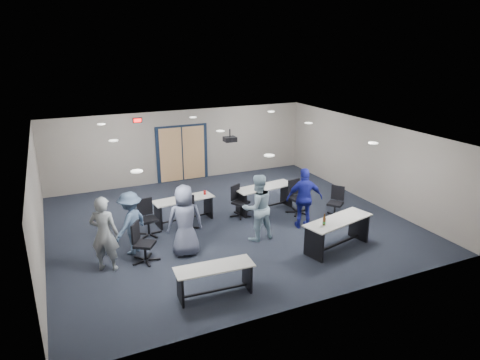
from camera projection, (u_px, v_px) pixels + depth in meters
name	position (u px, v px, depth m)	size (l,w,h in m)	color
floor	(228.00, 222.00, 12.71)	(10.00, 10.00, 0.00)	black
back_wall	(182.00, 146.00, 16.19)	(10.00, 0.04, 2.70)	gray
front_wall	(316.00, 244.00, 8.39)	(10.00, 0.04, 2.70)	gray
left_wall	(37.00, 206.00, 10.34)	(0.04, 9.00, 2.70)	gray
right_wall	(366.00, 160.00, 14.24)	(0.04, 9.00, 2.70)	gray
ceiling	(227.00, 133.00, 11.87)	(10.00, 9.00, 0.04)	white
double_door	(182.00, 154.00, 16.25)	(2.00, 0.07, 2.20)	black
exit_sign	(137.00, 120.00, 15.17)	(0.32, 0.07, 0.18)	black
ceiling_projector	(230.00, 139.00, 12.51)	(0.35, 0.32, 0.37)	black
ceiling_can_lights	(224.00, 133.00, 12.09)	(6.24, 5.74, 0.02)	silver
table_front_left	(214.00, 275.00, 8.97)	(1.70, 0.65, 0.68)	beige
table_front_right	(338.00, 229.00, 10.97)	(2.10, 1.12, 1.11)	beige
table_back_left	(184.00, 206.00, 12.64)	(1.85, 0.78, 0.85)	beige
table_back_right	(265.00, 194.00, 13.50)	(2.00, 0.87, 0.79)	beige
chair_back_a	(148.00, 218.00, 11.73)	(0.64, 0.64, 1.02)	black
chair_back_b	(187.00, 213.00, 12.14)	(0.61, 0.61, 0.96)	black
chair_back_c	(241.00, 201.00, 13.01)	(0.61, 0.61, 0.98)	black
chair_back_d	(298.00, 197.00, 13.23)	(0.67, 0.67, 1.06)	black
chair_loose_left	(145.00, 243.00, 10.33)	(0.64, 0.64, 1.01)	black
chair_loose_right	(335.00, 202.00, 12.96)	(0.60, 0.60, 0.95)	black
person_gray	(104.00, 234.00, 9.85)	(0.67, 0.44, 1.83)	gray
person_plaid	(185.00, 221.00, 10.57)	(0.89, 0.58, 1.83)	slate
person_lightblue	(258.00, 207.00, 11.40)	(0.89, 0.69, 1.83)	#9EBED1
person_navy	(304.00, 198.00, 12.14)	(1.04, 0.43, 1.77)	navy
person_back	(131.00, 223.00, 10.68)	(1.05, 0.60, 1.63)	#445B7C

